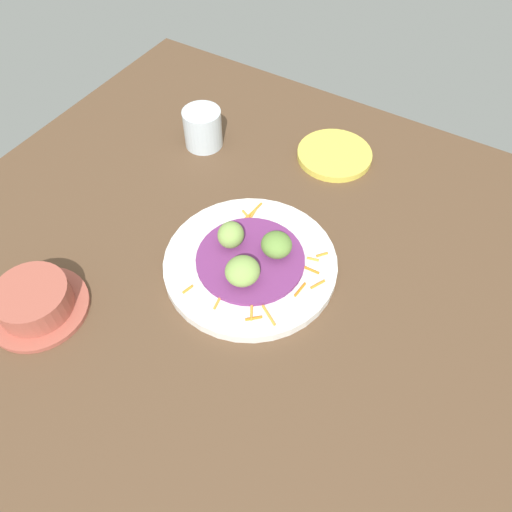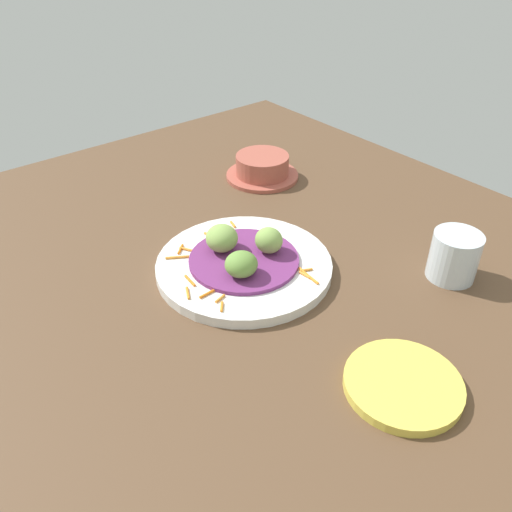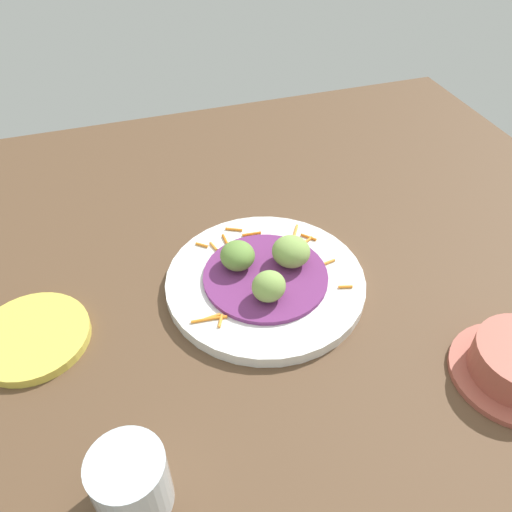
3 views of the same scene
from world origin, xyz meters
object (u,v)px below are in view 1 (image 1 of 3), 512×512
Objects in this scene: main_plate at (250,264)px; side_plate_small at (336,155)px; guac_scoop_center at (231,235)px; guac_scoop_left at (276,245)px; terracotta_bowl at (35,301)px; guac_scoop_right at (242,271)px; water_glass at (203,128)px.

side_plate_small is at bearing 89.26° from main_plate.
side_plate_small is at bearing 81.36° from guac_scoop_center.
main_plate is at bearing -133.53° from guac_scoop_left.
terracotta_bowl is (-25.89, -26.31, -1.99)cm from guac_scoop_left.
guac_scoop_left is 1.10× the size of guac_scoop_center.
main_plate is at bearing 106.47° from guac_scoop_right.
side_plate_small is (-0.81, 34.98, -3.77)cm from guac_scoop_right.
guac_scoop_center is at bearing 52.16° from terracotta_bowl.
guac_scoop_right is at bearing -103.53° from guac_scoop_left.
water_glass reaches higher than guac_scoop_center.
terracotta_bowl is at bearing -127.84° from guac_scoop_center.
terracotta_bowl is at bearing -134.54° from guac_scoop_left.
water_glass is (-24.14, -9.56, 3.11)cm from side_plate_small.
guac_scoop_right is 35.63cm from water_glass.
guac_scoop_right is at bearing -88.67° from side_plate_small.
guac_scoop_center is 0.84× the size of guac_scoop_right.
guac_scoop_right reaches higher than side_plate_small.
guac_scoop_center is (-7.08, -2.09, 0.20)cm from guac_scoop_left.
guac_scoop_center is (-4.15, 1.00, 3.55)cm from main_plate.
water_glass reaches higher than side_plate_small.
guac_scoop_center and guac_scoop_right have the same top height.
water_glass reaches higher than guac_scoop_left.
water_glass is (-26.68, 18.24, -0.42)cm from guac_scoop_left.
terracotta_bowl is (-24.16, -19.13, -2.24)cm from guac_scoop_right.
guac_scoop_left is 32.32cm from water_glass.
guac_scoop_center is at bearing -98.64° from side_plate_small.
terracotta_bowl is at bearing -141.63° from guac_scoop_right.
side_plate_small is (-2.54, 27.80, -3.53)cm from guac_scoop_left.
guac_scoop_right is at bearing -45.53° from water_glass.
guac_scoop_right is (-1.73, -7.18, 0.24)cm from guac_scoop_left.
side_plate_small is (4.54, 29.90, -3.73)cm from guac_scoop_center.
guac_scoop_right reaches higher than main_plate.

